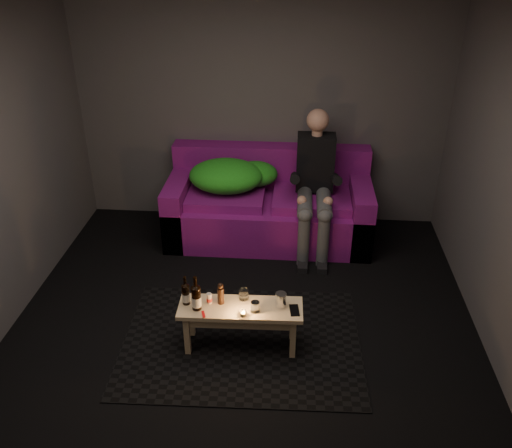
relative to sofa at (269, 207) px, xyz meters
The scene contains 17 objects.
floor 1.86m from the sofa, 93.91° to the right, with size 4.50×4.50×0.00m, color black.
room 1.89m from the sofa, 95.26° to the right, with size 4.50×4.50×4.50m.
rug 1.84m from the sofa, 93.79° to the right, with size 1.97×1.43×0.01m, color black.
sofa is the anchor object (origin of this frame).
green_blanket 0.55m from the sofa, behind, with size 0.95×0.65×0.32m.
person 0.65m from the sofa, 20.25° to the right, with size 0.39×0.90×1.44m.
coffee_table 1.86m from the sofa, 93.69° to the right, with size 0.99×0.34×0.40m.
beer_bottle_a 1.94m from the sofa, 106.62° to the right, with size 0.06×0.06×0.25m.
beer_bottle_b 1.97m from the sofa, 103.48° to the right, with size 0.08×0.08×0.30m.
salt_shaker 1.87m from the sofa, 101.50° to the right, with size 0.04×0.04×0.09m, color silver.
pepper_mill 1.85m from the sofa, 98.70° to the right, with size 0.05×0.05×0.14m, color black.
tumbler_back 1.76m from the sofa, 93.35° to the right, with size 0.08×0.08×0.09m, color white.
tealight 1.97m from the sofa, 92.50° to the right, with size 0.05×0.05×0.04m.
tumbler_front 1.91m from the sofa, 89.97° to the right, with size 0.07×0.07×0.09m, color white.
steel_cup 1.84m from the sofa, 83.84° to the right, with size 0.09×0.09×0.12m, color silver.
smartphone 1.90m from the sofa, 80.73° to the right, with size 0.07×0.14×0.01m, color black.
red_lighter 2.02m from the sofa, 101.26° to the right, with size 0.02×0.07×0.01m, color red.
Camera 1 is at (0.40, -3.43, 3.06)m, focal length 38.00 mm.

